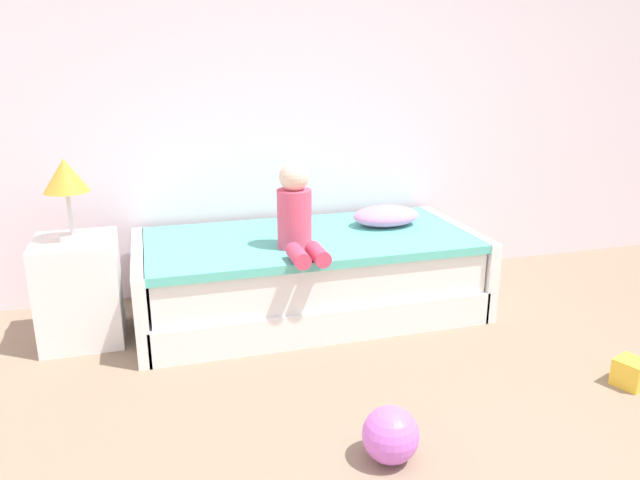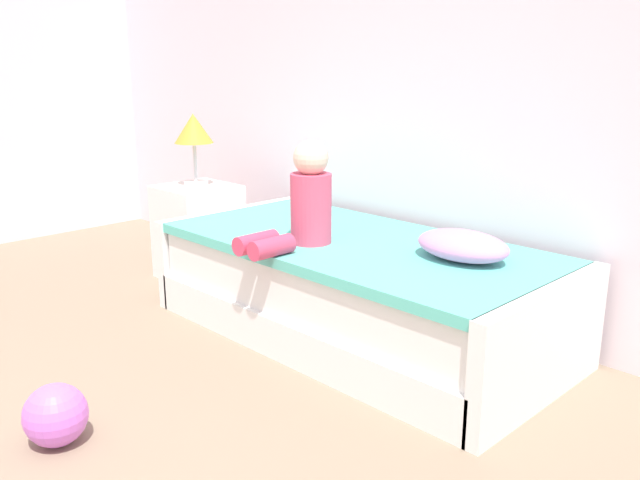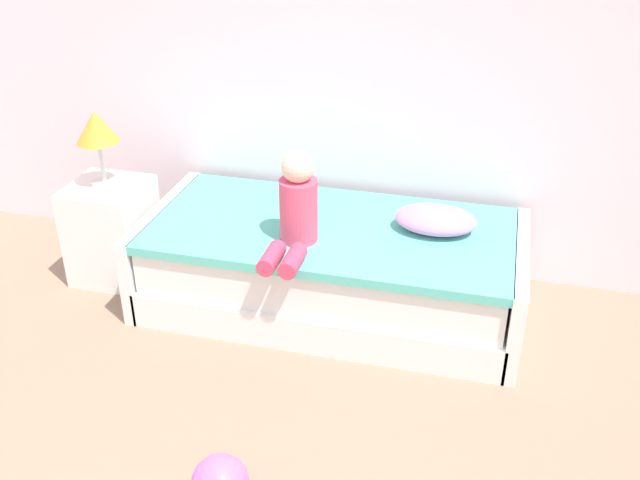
% 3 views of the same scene
% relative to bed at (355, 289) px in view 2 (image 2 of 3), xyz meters
% --- Properties ---
extents(wall_rear, '(7.20, 0.10, 2.90)m').
position_rel_bed_xyz_m(wall_rear, '(0.45, 0.60, 1.20)').
color(wall_rear, white).
rests_on(wall_rear, ground).
extents(bed, '(2.11, 1.00, 0.50)m').
position_rel_bed_xyz_m(bed, '(0.00, 0.00, 0.00)').
color(bed, white).
rests_on(bed, ground).
extents(nightstand, '(0.44, 0.44, 0.60)m').
position_rel_bed_xyz_m(nightstand, '(-1.35, -0.02, 0.05)').
color(nightstand, white).
rests_on(nightstand, ground).
extents(table_lamp, '(0.24, 0.24, 0.45)m').
position_rel_bed_xyz_m(table_lamp, '(-1.35, -0.02, 0.69)').
color(table_lamp, silver).
rests_on(table_lamp, nightstand).
extents(child_figure, '(0.20, 0.51, 0.50)m').
position_rel_bed_xyz_m(child_figure, '(-0.13, -0.23, 0.46)').
color(child_figure, '#E04C6B').
rests_on(child_figure, bed).
extents(pillow, '(0.44, 0.30, 0.13)m').
position_rel_bed_xyz_m(pillow, '(0.55, 0.10, 0.32)').
color(pillow, '#EA8CC6').
rests_on(pillow, bed).
extents(toy_ball, '(0.23, 0.23, 0.23)m').
position_rel_bed_xyz_m(toy_ball, '(-0.08, -1.53, -0.13)').
color(toy_ball, '#CC66D8').
rests_on(toy_ball, ground).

